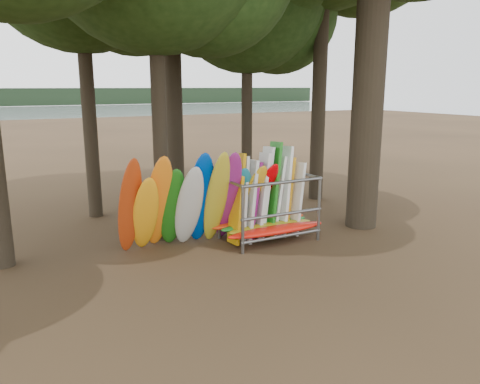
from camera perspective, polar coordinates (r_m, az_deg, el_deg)
name	(u,v)px	position (r m, az deg, el deg)	size (l,w,h in m)	color
ground	(255,255)	(12.74, 1.79, -7.64)	(120.00, 120.00, 0.00)	#47331E
lake	(42,119)	(70.78, -23.02, 8.18)	(160.00, 160.00, 0.00)	gray
far_shore	(20,97)	(120.56, -25.24, 10.43)	(160.00, 4.00, 4.00)	black
kayak_row	(200,203)	(13.12, -4.87, -1.31)	(4.72, 1.99, 2.92)	#B1330F
storage_rack	(268,209)	(13.76, 3.43, -2.09)	(3.24, 1.55, 2.89)	slate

